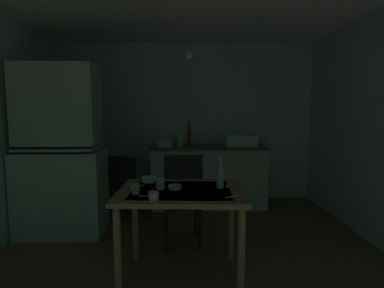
{
  "coord_description": "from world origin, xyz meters",
  "views": [
    {
      "loc": [
        -0.09,
        -3.09,
        1.43
      ],
      "look_at": [
        0.02,
        0.12,
        1.06
      ],
      "focal_mm": 29.25,
      "sensor_mm": 36.0,
      "label": 1
    }
  ],
  "objects": [
    {
      "name": "teacup_cream",
      "position": [
        -0.26,
        -0.54,
        0.81
      ],
      "size": [
        0.07,
        0.07,
        0.09
      ],
      "primitive_type": "cylinder",
      "color": "#9EB2C6",
      "rests_on": "dining_table"
    },
    {
      "name": "glass_bottle",
      "position": [
        0.24,
        -0.53,
        0.86
      ],
      "size": [
        0.06,
        0.06,
        0.25
      ],
      "color": "#B7BCC1",
      "rests_on": "dining_table"
    },
    {
      "name": "pendant_bulb",
      "position": [
        0.0,
        0.31,
        1.99
      ],
      "size": [
        0.08,
        0.08,
        0.08
      ],
      "primitive_type": "sphere",
      "color": "#F9EFCC"
    },
    {
      "name": "soup_bowl_small",
      "position": [
        -0.14,
        -0.55,
        0.78
      ],
      "size": [
        0.12,
        0.12,
        0.03
      ],
      "primitive_type": "cylinder",
      "color": "#9EB2C6",
      "rests_on": "dining_table"
    },
    {
      "name": "chair_far_side",
      "position": [
        -0.07,
        0.03,
        0.5
      ],
      "size": [
        0.43,
        0.43,
        0.97
      ],
      "color": "black",
      "rests_on": "ground"
    },
    {
      "name": "dining_table",
      "position": [
        -0.09,
        -0.58,
        0.66
      ],
      "size": [
        1.07,
        0.83,
        0.76
      ],
      "color": "#926F4A",
      "rests_on": "ground"
    },
    {
      "name": "stoneware_crock",
      "position": [
        -0.1,
        1.44,
        0.95
      ],
      "size": [
        0.11,
        0.11,
        0.14
      ],
      "primitive_type": "cylinder",
      "color": "beige",
      "rests_on": "counter_cabinet"
    },
    {
      "name": "hutch_cabinet",
      "position": [
        -1.44,
        0.42,
        0.89
      ],
      "size": [
        0.93,
        0.55,
        1.9
      ],
      "color": "#AFBDA1",
      "rests_on": "ground"
    },
    {
      "name": "mixing_bowl_counter",
      "position": [
        -0.32,
        1.35,
        0.93
      ],
      "size": [
        0.23,
        0.23,
        0.09
      ],
      "primitive_type": "cylinder",
      "color": "white",
      "rests_on": "counter_cabinet"
    },
    {
      "name": "teaspoon_by_cup",
      "position": [
        -0.34,
        -0.77,
        0.76
      ],
      "size": [
        0.15,
        0.03,
        0.0
      ],
      "primitive_type": "cube",
      "rotation": [
        0.0,
        0.0,
        3.09
      ],
      "color": "beige",
      "rests_on": "dining_table"
    },
    {
      "name": "wall_back",
      "position": [
        0.0,
        1.77,
        1.2
      ],
      "size": [
        3.95,
        0.1,
        2.4
      ],
      "primitive_type": "cube",
      "color": "silver",
      "rests_on": "ground"
    },
    {
      "name": "wall_right",
      "position": [
        1.98,
        0.0,
        1.2
      ],
      "size": [
        0.1,
        3.53,
        2.4
      ],
      "primitive_type": "cube",
      "color": "silver",
      "rests_on": "ground"
    },
    {
      "name": "sink_basin",
      "position": [
        0.78,
        1.4,
        0.96
      ],
      "size": [
        0.44,
        0.34,
        0.15
      ],
      "color": "silver",
      "rests_on": "counter_cabinet"
    },
    {
      "name": "counter_cabinet",
      "position": [
        0.31,
        1.4,
        0.44
      ],
      "size": [
        1.66,
        0.64,
        0.88
      ],
      "color": "#AFBDA1",
      "rests_on": "ground"
    },
    {
      "name": "serving_bowl_wide",
      "position": [
        -0.38,
        -0.29,
        0.79
      ],
      "size": [
        0.14,
        0.14,
        0.05
      ],
      "primitive_type": "cylinder",
      "color": "white",
      "rests_on": "dining_table"
    },
    {
      "name": "teaspoon_near_bowl",
      "position": [
        -0.47,
        -0.47,
        0.76
      ],
      "size": [
        0.12,
        0.09,
        0.0
      ],
      "primitive_type": "cube",
      "rotation": [
        0.0,
        0.0,
        0.62
      ],
      "color": "beige",
      "rests_on": "dining_table"
    },
    {
      "name": "mug_tall",
      "position": [
        -0.45,
        -0.69,
        0.8
      ],
      "size": [
        0.06,
        0.06,
        0.08
      ],
      "primitive_type": "cylinder",
      "color": "tan",
      "rests_on": "dining_table"
    },
    {
      "name": "ground_plane",
      "position": [
        0.0,
        0.0,
        0.0
      ],
      "size": [
        4.85,
        4.85,
        0.0
      ],
      "primitive_type": "plane",
      "color": "brown"
    },
    {
      "name": "chair_by_counter",
      "position": [
        -0.75,
        0.75,
        0.47
      ],
      "size": [
        0.53,
        0.53,
        0.86
      ],
      "color": "black",
      "rests_on": "ground"
    },
    {
      "name": "hand_pump",
      "position": [
        0.03,
        1.44,
        1.05
      ],
      "size": [
        0.05,
        0.27,
        0.39
      ],
      "color": "maroon",
      "rests_on": "counter_cabinet"
    },
    {
      "name": "serving_spoon",
      "position": [
        0.3,
        -0.8,
        0.76
      ],
      "size": [
        0.13,
        0.09,
        0.0
      ],
      "primitive_type": "cube",
      "rotation": [
        0.0,
        0.0,
        0.53
      ],
      "color": "beige",
      "rests_on": "dining_table"
    },
    {
      "name": "table_knife",
      "position": [
        0.32,
        -0.42,
        0.76
      ],
      "size": [
        0.07,
        0.22,
        0.0
      ],
      "primitive_type": "cube",
      "rotation": [
        0.0,
        0.0,
        4.47
      ],
      "color": "silver",
      "rests_on": "dining_table"
    },
    {
      "name": "teacup_mint",
      "position": [
        -0.29,
        -0.89,
        0.8
      ],
      "size": [
        0.08,
        0.08,
        0.07
      ],
      "primitive_type": "cylinder",
      "color": "tan",
      "rests_on": "dining_table"
    }
  ]
}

